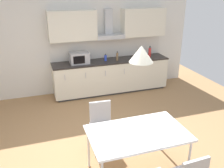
{
  "coord_description": "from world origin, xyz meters",
  "views": [
    {
      "loc": [
        -0.97,
        -3.53,
        2.78
      ],
      "look_at": [
        0.42,
        0.65,
        1.0
      ],
      "focal_mm": 40.0,
      "sensor_mm": 36.0,
      "label": 1
    }
  ],
  "objects_px": {
    "bottle_blue": "(105,58)",
    "microwave": "(79,58)",
    "bottle_brown": "(117,56)",
    "bottle_red": "(150,52)",
    "chair_far_left": "(101,121)",
    "dining_table": "(138,135)",
    "pendant_lamp": "(141,54)"
  },
  "relations": [
    {
      "from": "microwave",
      "to": "bottle_brown",
      "type": "xyz_separation_m",
      "value": [
        1.01,
        -0.04,
        -0.03
      ]
    },
    {
      "from": "bottle_brown",
      "to": "chair_far_left",
      "type": "bearing_deg",
      "value": -115.62
    },
    {
      "from": "dining_table",
      "to": "chair_far_left",
      "type": "height_order",
      "value": "chair_far_left"
    },
    {
      "from": "microwave",
      "to": "dining_table",
      "type": "xyz_separation_m",
      "value": [
        0.21,
        -3.21,
        -0.32
      ]
    },
    {
      "from": "bottle_brown",
      "to": "bottle_red",
      "type": "bearing_deg",
      "value": 0.04
    },
    {
      "from": "dining_table",
      "to": "pendant_lamp",
      "type": "relative_size",
      "value": 4.53
    },
    {
      "from": "microwave",
      "to": "chair_far_left",
      "type": "relative_size",
      "value": 0.55
    },
    {
      "from": "bottle_red",
      "to": "bottle_blue",
      "type": "relative_size",
      "value": 1.69
    },
    {
      "from": "microwave",
      "to": "bottle_blue",
      "type": "distance_m",
      "value": 0.7
    },
    {
      "from": "dining_table",
      "to": "pendant_lamp",
      "type": "bearing_deg",
      "value": -90.0
    },
    {
      "from": "bottle_blue",
      "to": "dining_table",
      "type": "distance_m",
      "value": 3.27
    },
    {
      "from": "bottle_red",
      "to": "dining_table",
      "type": "bearing_deg",
      "value": -118.92
    },
    {
      "from": "bottle_brown",
      "to": "pendant_lamp",
      "type": "distance_m",
      "value": 3.4
    },
    {
      "from": "bottle_red",
      "to": "pendant_lamp",
      "type": "distance_m",
      "value": 3.74
    },
    {
      "from": "bottle_red",
      "to": "chair_far_left",
      "type": "height_order",
      "value": "bottle_red"
    },
    {
      "from": "bottle_brown",
      "to": "dining_table",
      "type": "height_order",
      "value": "bottle_brown"
    },
    {
      "from": "microwave",
      "to": "bottle_red",
      "type": "distance_m",
      "value": 1.96
    },
    {
      "from": "bottle_blue",
      "to": "bottle_brown",
      "type": "relative_size",
      "value": 0.76
    },
    {
      "from": "dining_table",
      "to": "bottle_brown",
      "type": "bearing_deg",
      "value": 75.79
    },
    {
      "from": "microwave",
      "to": "bottle_red",
      "type": "xyz_separation_m",
      "value": [
        1.96,
        -0.04,
        -0.01
      ]
    },
    {
      "from": "bottle_red",
      "to": "dining_table",
      "type": "height_order",
      "value": "bottle_red"
    },
    {
      "from": "bottle_blue",
      "to": "chair_far_left",
      "type": "height_order",
      "value": "bottle_blue"
    },
    {
      "from": "bottle_brown",
      "to": "pendant_lamp",
      "type": "xyz_separation_m",
      "value": [
        -0.8,
        -3.17,
        0.94
      ]
    },
    {
      "from": "bottle_blue",
      "to": "chair_far_left",
      "type": "xyz_separation_m",
      "value": [
        -0.81,
        -2.4,
        -0.43
      ]
    },
    {
      "from": "microwave",
      "to": "bottle_brown",
      "type": "bearing_deg",
      "value": -2.4
    },
    {
      "from": "chair_far_left",
      "to": "dining_table",
      "type": "bearing_deg",
      "value": -68.82
    },
    {
      "from": "bottle_red",
      "to": "bottle_brown",
      "type": "relative_size",
      "value": 1.27
    },
    {
      "from": "bottle_brown",
      "to": "chair_far_left",
      "type": "relative_size",
      "value": 0.28
    },
    {
      "from": "bottle_blue",
      "to": "chair_far_left",
      "type": "bearing_deg",
      "value": -108.73
    },
    {
      "from": "bottle_blue",
      "to": "microwave",
      "type": "bearing_deg",
      "value": -179.15
    },
    {
      "from": "bottle_brown",
      "to": "chair_far_left",
      "type": "distance_m",
      "value": 2.64
    },
    {
      "from": "microwave",
      "to": "pendant_lamp",
      "type": "height_order",
      "value": "pendant_lamp"
    }
  ]
}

